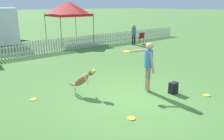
# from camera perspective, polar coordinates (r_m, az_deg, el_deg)

# --- Properties ---
(ground_plane) EXTENTS (240.00, 240.00, 0.00)m
(ground_plane) POSITION_cam_1_polar(r_m,az_deg,el_deg) (7.42, 5.26, -7.05)
(ground_plane) COLOR #4C7A38
(handler_person) EXTENTS (0.80, 1.02, 1.75)m
(handler_person) POSITION_cam_1_polar(r_m,az_deg,el_deg) (7.65, 9.29, 2.26)
(handler_person) COLOR tan
(handler_person) RESTS_ON ground_plane
(leaping_dog) EXTENTS (0.91, 0.63, 0.90)m
(leaping_dog) POSITION_cam_1_polar(r_m,az_deg,el_deg) (7.50, -7.65, -2.47)
(leaping_dog) COLOR olive
(leaping_dog) RESTS_ON ground_plane
(frisbee_near_handler) EXTENTS (0.22, 0.22, 0.02)m
(frisbee_near_handler) POSITION_cam_1_polar(r_m,az_deg,el_deg) (8.17, 23.53, -6.08)
(frisbee_near_handler) COLOR yellow
(frisbee_near_handler) RESTS_ON ground_plane
(frisbee_near_dog) EXTENTS (0.22, 0.22, 0.02)m
(frisbee_near_dog) POSITION_cam_1_polar(r_m,az_deg,el_deg) (6.11, 5.09, -12.47)
(frisbee_near_dog) COLOR yellow
(frisbee_near_dog) RESTS_ON ground_plane
(frisbee_midfield) EXTENTS (0.22, 0.22, 0.02)m
(frisbee_midfield) POSITION_cam_1_polar(r_m,az_deg,el_deg) (7.64, -19.90, -7.23)
(frisbee_midfield) COLOR yellow
(frisbee_midfield) RESTS_ON ground_plane
(backpack_on_grass) EXTENTS (0.31, 0.24, 0.40)m
(backpack_on_grass) POSITION_cam_1_polar(r_m,az_deg,el_deg) (7.92, 15.75, -4.52)
(backpack_on_grass) COLOR black
(backpack_on_grass) RESTS_ON ground_plane
(picket_fence) EXTENTS (26.07, 0.04, 0.88)m
(picket_fence) POSITION_cam_1_polar(r_m,az_deg,el_deg) (14.20, -18.57, 5.62)
(picket_fence) COLOR beige
(picket_fence) RESTS_ON ground_plane
(folding_chair_blue_left) EXTENTS (0.55, 0.57, 0.91)m
(folding_chair_blue_left) POSITION_cam_1_polar(r_m,az_deg,el_deg) (17.22, 7.47, 8.53)
(folding_chair_blue_left) COLOR #333338
(folding_chair_blue_left) RESTS_ON ground_plane
(canopy_tent_secondary) EXTENTS (2.85, 2.85, 3.23)m
(canopy_tent_secondary) POSITION_cam_1_polar(r_m,az_deg,el_deg) (18.09, -11.39, 15.45)
(canopy_tent_secondary) COLOR #333338
(canopy_tent_secondary) RESTS_ON ground_plane
(spectator_standing) EXTENTS (0.41, 0.27, 1.55)m
(spectator_standing) POSITION_cam_1_polar(r_m,az_deg,el_deg) (16.82, 5.72, 9.72)
(spectator_standing) COLOR black
(spectator_standing) RESTS_ON ground_plane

